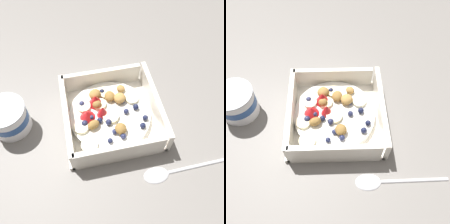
{
  "view_description": "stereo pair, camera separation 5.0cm",
  "coord_description": "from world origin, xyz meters",
  "views": [
    {
      "loc": [
        -0.27,
        0.05,
        0.45
      ],
      "look_at": [
        -0.0,
        -0.0,
        0.03
      ],
      "focal_mm": 39.55,
      "sensor_mm": 36.0,
      "label": 1
    },
    {
      "loc": [
        -0.28,
        0.0,
        0.45
      ],
      "look_at": [
        -0.0,
        -0.0,
        0.03
      ],
      "focal_mm": 39.55,
      "sensor_mm": 36.0,
      "label": 2
    }
  ],
  "objects": [
    {
      "name": "ground_plane",
      "position": [
        0.0,
        0.0,
        0.0
      ],
      "size": [
        2.4,
        2.4,
        0.0
      ],
      "primitive_type": "plane",
      "color": "gray"
    },
    {
      "name": "fruit_bowl",
      "position": [
        -0.0,
        -0.0,
        0.02
      ],
      "size": [
        0.19,
        0.19,
        0.06
      ],
      "color": "white",
      "rests_on": "ground"
    },
    {
      "name": "spoon",
      "position": [
        -0.14,
        -0.09,
        0.0
      ],
      "size": [
        0.03,
        0.17,
        0.01
      ],
      "color": "silver",
      "rests_on": "ground"
    },
    {
      "name": "yogurt_cup",
      "position": [
        0.03,
        0.2,
        0.03
      ],
      "size": [
        0.08,
        0.08,
        0.06
      ],
      "color": "white",
      "rests_on": "ground"
    }
  ]
}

